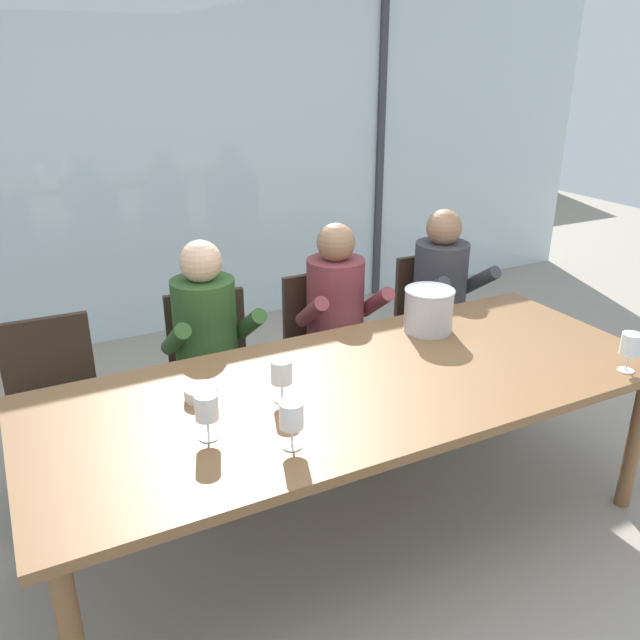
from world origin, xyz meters
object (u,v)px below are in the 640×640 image
Objects in this scene: ice_bucket_primary at (429,309)px; wine_glass_by_left_taster at (292,416)px; chair_left_of_center at (212,364)px; wine_glass_by_right_taster at (282,374)px; wine_glass_near_bucket at (207,408)px; dining_table at (358,394)px; chair_center at (325,339)px; chair_right_of_center at (433,315)px; person_maroon_top at (341,318)px; person_olive_shirt at (211,344)px; person_charcoal_jacket at (448,297)px; tasting_bowl at (201,393)px; wine_glass_center_pour at (630,346)px; chair_near_curtain at (54,397)px.

wine_glass_by_left_taster is (-1.03, -0.63, 0.01)m from ice_bucket_primary.
chair_left_of_center is 5.07× the size of wine_glass_by_right_taster.
wine_glass_near_bucket and wine_glass_by_right_taster have the same top height.
dining_table is 3.06× the size of chair_center.
chair_center is 0.77m from chair_right_of_center.
chair_right_of_center is at bearing 50.69° from ice_bucket_primary.
wine_glass_near_bucket reaches higher than chair_left_of_center.
person_maroon_top is 6.91× the size of wine_glass_near_bucket.
chair_center is 0.75m from person_olive_shirt.
wine_glass_by_left_taster and wine_glass_by_right_taster have the same top height.
wine_glass_by_right_taster is at bearing -179.49° from dining_table.
person_charcoal_jacket is 9.21× the size of tasting_bowl.
chair_left_of_center is at bearing -176.44° from chair_right_of_center.
wine_glass_center_pour reaches higher than chair_left_of_center.
wine_glass_center_pour is (1.53, -0.13, -0.00)m from wine_glass_by_left_taster.
chair_near_curtain is 1.21m from wine_glass_near_bucket.
chair_left_of_center is (-0.34, 0.94, -0.19)m from dining_table.
chair_near_curtain is 5.07× the size of wine_glass_by_left_taster.
person_olive_shirt is 1.00× the size of person_maroon_top.
person_olive_shirt and person_maroon_top have the same top height.
person_charcoal_jacket reaches higher than wine_glass_by_left_taster.
chair_near_curtain is (-1.13, 0.93, -0.19)m from dining_table.
wine_glass_by_right_taster is (-0.01, -0.94, 0.37)m from chair_left_of_center.
chair_right_of_center is 5.07× the size of wine_glass_by_right_taster.
wine_glass_by_left_taster and wine_glass_center_pour have the same top height.
chair_center is at bearing 167.02° from person_charcoal_jacket.
tasting_bowl is at bearing -112.91° from person_olive_shirt.
ice_bucket_primary is 1.41× the size of wine_glass_by_left_taster.
chair_right_of_center is (0.77, 0.01, 0.00)m from chair_center.
wine_glass_by_right_taster is (0.28, -0.16, 0.09)m from tasting_bowl.
wine_glass_by_right_taster is at bearing -89.80° from person_olive_shirt.
chair_center is at bearing 105.83° from person_maroon_top.
chair_right_of_center is 0.91m from ice_bucket_primary.
tasting_bowl is 0.75× the size of wine_glass_near_bucket.
chair_center is 1.00× the size of chair_right_of_center.
wine_glass_center_pour is at bearing -56.57° from ice_bucket_primary.
chair_center is 3.60× the size of ice_bucket_primary.
wine_glass_by_left_taster is 1.00× the size of wine_glass_center_pour.
wine_glass_by_right_taster reaches higher than tasting_bowl.
ice_bucket_primary is at bearing -62.67° from person_maroon_top.
ice_bucket_primary is at bearing -126.64° from chair_right_of_center.
person_olive_shirt is 6.91× the size of wine_glass_center_pour.
person_maroon_top is (0.71, -0.12, 0.17)m from chair_left_of_center.
person_charcoal_jacket is (2.22, -0.12, 0.17)m from chair_near_curtain.
dining_table is at bearing -62.21° from chair_left_of_center.
wine_glass_near_bucket is at bearing -100.48° from chair_left_of_center.
person_maroon_top is 1.41m from wine_glass_by_left_taster.
chair_center is 6.76× the size of tasting_bowl.
chair_center is at bearing 110.40° from ice_bucket_primary.
chair_left_of_center is at bearing 69.80° from tasting_bowl.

